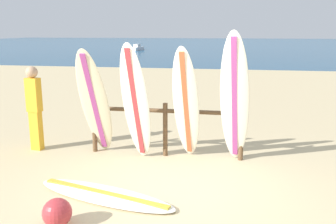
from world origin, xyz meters
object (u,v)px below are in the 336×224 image
object	(u,v)px
surfboard_leaning_left	(136,104)
surfboard_leaning_center	(235,100)
surfboard_rack	(165,122)
beach_ball	(57,213)
surfboard_leaning_center_left	(186,105)
small_boat_offshore	(137,48)
beachgoer_standing	(34,105)
surfboard_lying_on_sand	(104,195)
surfboard_leaning_far_left	(95,103)

from	to	relation	value
surfboard_leaning_left	surfboard_leaning_center	xyz separation A→B (m)	(1.75, 0.07, 0.10)
surfboard_rack	beach_ball	xyz separation A→B (m)	(-0.84, -2.85, -0.50)
surfboard_rack	surfboard_leaning_left	size ratio (longest dim) A/B	1.35
surfboard_leaning_left	surfboard_leaning_center_left	distance (m)	0.91
small_boat_offshore	beachgoer_standing	bearing A→B (deg)	-78.33
surfboard_rack	small_boat_offshore	world-z (taller)	surfboard_rack
surfboard_leaning_left	surfboard_lying_on_sand	size ratio (longest dim) A/B	0.93
surfboard_leaning_far_left	surfboard_leaning_left	world-z (taller)	surfboard_leaning_left
surfboard_rack	surfboard_leaning_center_left	size ratio (longest dim) A/B	1.38
surfboard_rack	beach_ball	bearing A→B (deg)	-106.37
surfboard_leaning_far_left	surfboard_lying_on_sand	bearing A→B (deg)	-65.95
beach_ball	surfboard_leaning_left	bearing A→B (deg)	81.03
surfboard_leaning_left	surfboard_leaning_center_left	world-z (taller)	surfboard_leaning_left
surfboard_leaning_center_left	beachgoer_standing	xyz separation A→B (m)	(-3.09, 0.20, -0.14)
surfboard_rack	surfboard_leaning_center	size ratio (longest dim) A/B	1.23
surfboard_leaning_center	beachgoer_standing	world-z (taller)	surfboard_leaning_center
surfboard_rack	beach_ball	distance (m)	3.02
surfboard_leaning_far_left	surfboard_leaning_center	world-z (taller)	surfboard_leaning_center
surfboard_leaning_left	surfboard_lying_on_sand	world-z (taller)	surfboard_leaning_left
surfboard_leaning_center_left	beach_ball	size ratio (longest dim) A/B	5.88
surfboard_leaning_center	beach_ball	world-z (taller)	surfboard_leaning_center
surfboard_leaning_center	surfboard_lying_on_sand	distance (m)	2.70
surfboard_leaning_far_left	surfboard_leaning_left	bearing A→B (deg)	-8.20
surfboard_leaning_far_left	surfboard_leaning_center	size ratio (longest dim) A/B	0.87
surfboard_leaning_left	beachgoer_standing	size ratio (longest dim) A/B	1.30
surfboard_leaning_far_left	surfboard_leaning_center_left	xyz separation A→B (m)	(1.72, 0.03, 0.02)
surfboard_lying_on_sand	beach_ball	xyz separation A→B (m)	(-0.29, -0.89, 0.15)
surfboard_leaning_left	beach_ball	world-z (taller)	surfboard_leaning_left
surfboard_rack	small_boat_offshore	xyz separation A→B (m)	(-10.09, 35.95, -0.43)
surfboard_leaning_far_left	beachgoer_standing	distance (m)	1.39
surfboard_rack	surfboard_leaning_center_left	xyz separation A→B (m)	(0.44, -0.29, 0.40)
surfboard_leaning_center	beachgoer_standing	xyz separation A→B (m)	(-3.94, 0.27, -0.27)
surfboard_lying_on_sand	beachgoer_standing	bearing A→B (deg)	138.38
surfboard_leaning_center_left	surfboard_leaning_left	bearing A→B (deg)	-170.48
surfboard_leaning_left	surfboard_lying_on_sand	bearing A→B (deg)	-93.48
beachgoer_standing	surfboard_lying_on_sand	bearing A→B (deg)	-41.62
beachgoer_standing	small_boat_offshore	bearing A→B (deg)	101.67
surfboard_leaning_center_left	small_boat_offshore	distance (m)	37.75
surfboard_lying_on_sand	beachgoer_standing	xyz separation A→B (m)	(-2.10, 1.87, 0.90)
surfboard_leaning_center	beach_ball	bearing A→B (deg)	-130.63
surfboard_leaning_far_left	surfboard_leaning_left	xyz separation A→B (m)	(0.82, -0.12, 0.05)
surfboard_leaning_center_left	surfboard_leaning_center	size ratio (longest dim) A/B	0.89
surfboard_leaning_center	small_boat_offshore	world-z (taller)	surfboard_leaning_center
surfboard_leaning_left	beachgoer_standing	xyz separation A→B (m)	(-2.19, 0.35, -0.17)
surfboard_leaning_far_left	small_boat_offshore	world-z (taller)	surfboard_leaning_far_left
small_boat_offshore	beach_ball	distance (m)	39.90
surfboard_leaning_center	beachgoer_standing	size ratio (longest dim) A/B	1.42
surfboard_leaning_center_left	beachgoer_standing	distance (m)	3.10
small_boat_offshore	beach_ball	world-z (taller)	small_boat_offshore
beachgoer_standing	surfboard_leaning_center	bearing A→B (deg)	-3.98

